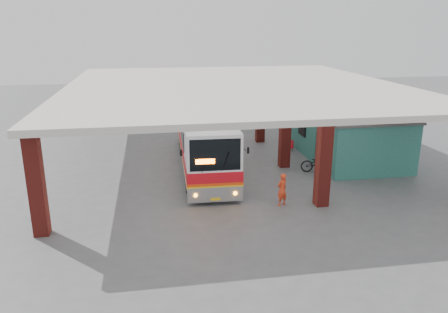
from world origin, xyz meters
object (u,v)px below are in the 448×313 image
pedestrian (282,189)px  red_chair (291,146)px  coach_bus (203,137)px  motorcycle (319,163)px

pedestrian → red_chair: pedestrian is taller
pedestrian → coach_bus: bearing=-94.5°
coach_bus → pedestrian: (2.95, -6.68, -1.04)m
coach_bus → red_chair: 6.87m
motorcycle → pedestrian: (-3.57, -4.35, 0.25)m
pedestrian → red_chair: size_ratio=2.19×
red_chair → coach_bus: bearing=178.6°
motorcycle → pedestrian: pedestrian is taller
motorcycle → red_chair: (-0.22, 4.63, -0.22)m
coach_bus → motorcycle: bearing=-17.8°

